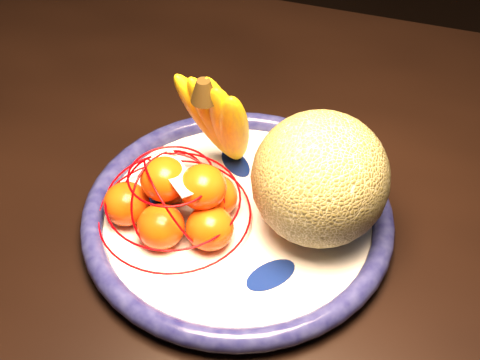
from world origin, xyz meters
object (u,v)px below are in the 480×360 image
(mandarin_bag, at_px, (177,201))
(banana_bunch, at_px, (222,118))
(fruit_bowl, at_px, (238,217))
(cantaloupe, at_px, (320,179))
(dining_table, at_px, (322,251))

(mandarin_bag, bearing_deg, banana_bunch, 76.09)
(fruit_bowl, xyz_separation_m, cantaloupe, (0.09, 0.02, 0.08))
(fruit_bowl, height_order, banana_bunch, banana_bunch)
(dining_table, bearing_deg, fruit_bowl, -149.08)
(fruit_bowl, xyz_separation_m, mandarin_bag, (-0.07, -0.03, 0.04))
(banana_bunch, relative_size, mandarin_bag, 0.83)
(cantaloupe, distance_m, banana_bunch, 0.15)
(mandarin_bag, bearing_deg, dining_table, 27.86)
(fruit_bowl, bearing_deg, banana_bunch, 121.39)
(dining_table, relative_size, fruit_bowl, 4.18)
(dining_table, height_order, mandarin_bag, mandarin_bag)
(fruit_bowl, bearing_deg, mandarin_bag, -157.04)
(fruit_bowl, bearing_deg, cantaloupe, 9.46)
(dining_table, bearing_deg, mandarin_bag, -152.05)
(banana_bunch, height_order, mandarin_bag, banana_bunch)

